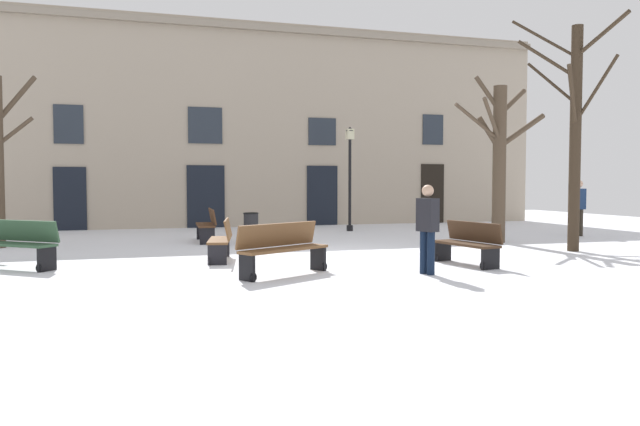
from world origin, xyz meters
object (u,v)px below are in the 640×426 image
bench_by_litter_bin (207,225)px  person_crossing_plaza (427,225)px  bench_near_lamp (468,243)px  litter_bin (251,229)px  person_strolling (579,205)px  tree_foreground (500,156)px  bench_facing_shops (282,247)px  tree_near_facade (575,129)px  bench_far_corner (15,243)px  streetlamp (350,167)px  bench_back_to_back_left (222,240)px

bench_by_litter_bin → person_crossing_plaza: person_crossing_plaza is taller
bench_by_litter_bin → bench_near_lamp: size_ratio=1.07×
litter_bin → person_strolling: size_ratio=0.50×
tree_foreground → bench_facing_shops: tree_foreground is taller
tree_near_facade → bench_far_corner: (-12.43, 0.66, -2.48)m
bench_facing_shops → bench_by_litter_bin: (-0.59, 6.66, -0.02)m
streetlamp → bench_back_to_back_left: size_ratio=2.21×
tree_foreground → litter_bin: tree_foreground is taller
streetlamp → bench_far_corner: 11.64m
person_crossing_plaza → bench_facing_shops: bearing=55.4°
litter_bin → bench_far_corner: bearing=-150.9°
tree_foreground → bench_facing_shops: bearing=-149.9°
tree_foreground → litter_bin: bearing=171.1°
person_strolling → tree_foreground: bearing=15.8°
streetlamp → bench_far_corner: streetlamp is taller
bench_by_litter_bin → person_strolling: size_ratio=1.02×
streetlamp → bench_back_to_back_left: streetlamp is taller
streetlamp → litter_bin: streetlamp is taller
bench_by_litter_bin → bench_far_corner: size_ratio=0.99×
tree_foreground → person_crossing_plaza: bearing=-133.7°
streetlamp → tree_near_facade: bearing=-67.3°
litter_bin → bench_by_litter_bin: size_ratio=0.50×
bench_facing_shops → bench_near_lamp: 3.92m
person_crossing_plaza → person_strolling: bearing=-74.0°
streetlamp → bench_far_corner: (-9.32, -6.76, -1.70)m
bench_facing_shops → bench_back_to_back_left: size_ratio=1.15×
streetlamp → bench_back_to_back_left: bearing=-128.1°
tree_foreground → bench_facing_shops: size_ratio=2.48×
bench_facing_shops → person_strolling: 11.86m
tree_foreground → bench_near_lamp: 5.47m
tree_foreground → tree_near_facade: 2.57m
bench_near_lamp → person_strolling: 8.37m
streetlamp → bench_near_lamp: 9.07m
bench_far_corner → person_strolling: (15.45, 2.79, 0.48)m
bench_far_corner → bench_facing_shops: bearing=13.1°
bench_by_litter_bin → streetlamp: bearing=118.3°
litter_bin → bench_far_corner: (-5.18, -2.88, 0.05)m
bench_far_corner → person_crossing_plaza: (7.33, -3.04, 0.41)m
streetlamp → person_crossing_plaza: size_ratio=2.19×
bench_back_to_back_left → bench_by_litter_bin: bearing=-171.8°
tree_foreground → bench_by_litter_bin: 8.39m
bench_back_to_back_left → bench_near_lamp: bearing=76.2°
tree_near_facade → bench_facing_shops: size_ratio=3.08×
tree_near_facade → streetlamp: (-3.10, 7.42, -0.78)m
tree_near_facade → person_strolling: (3.02, 3.45, -2.00)m
tree_foreground → streetlamp: size_ratio=1.29×
bench_back_to_back_left → litter_bin: bearing=168.6°
streetlamp → bench_near_lamp: size_ratio=2.15×
bench_by_litter_bin → tree_near_facade: bearing=61.6°
tree_foreground → bench_far_corner: tree_foreground is taller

